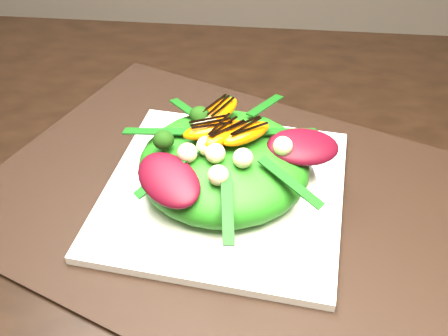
# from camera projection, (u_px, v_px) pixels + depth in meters

# --- Properties ---
(dining_table) EXTENTS (1.60, 0.90, 0.75)m
(dining_table) POSITION_uv_depth(u_px,v_px,m) (382.00, 217.00, 0.62)
(dining_table) COLOR black
(dining_table) RESTS_ON floor
(placemat) EXTENTS (0.67, 0.59, 0.00)m
(placemat) POSITION_uv_depth(u_px,v_px,m) (224.00, 196.00, 0.62)
(placemat) COLOR black
(placemat) RESTS_ON dining_table
(plate_base) EXTENTS (0.30, 0.30, 0.01)m
(plate_base) POSITION_uv_depth(u_px,v_px,m) (224.00, 191.00, 0.62)
(plate_base) COLOR white
(plate_base) RESTS_ON placemat
(salad_bowl) EXTENTS (0.21, 0.21, 0.02)m
(salad_bowl) POSITION_uv_depth(u_px,v_px,m) (224.00, 183.00, 0.61)
(salad_bowl) COLOR white
(salad_bowl) RESTS_ON plate_base
(lettuce_mound) EXTENTS (0.22, 0.22, 0.07)m
(lettuce_mound) POSITION_uv_depth(u_px,v_px,m) (224.00, 164.00, 0.59)
(lettuce_mound) COLOR #267515
(lettuce_mound) RESTS_ON salad_bowl
(radicchio_leaf) EXTENTS (0.09, 0.07, 0.02)m
(radicchio_leaf) POSITION_uv_depth(u_px,v_px,m) (303.00, 147.00, 0.57)
(radicchio_leaf) COLOR #420712
(radicchio_leaf) RESTS_ON lettuce_mound
(orange_segment) EXTENTS (0.07, 0.04, 0.02)m
(orange_segment) POSITION_uv_depth(u_px,v_px,m) (220.00, 129.00, 0.57)
(orange_segment) COLOR #D55B03
(orange_segment) RESTS_ON lettuce_mound
(broccoli_floret) EXTENTS (0.04, 0.04, 0.03)m
(broccoli_floret) POSITION_uv_depth(u_px,v_px,m) (181.00, 114.00, 0.59)
(broccoli_floret) COLOR black
(broccoli_floret) RESTS_ON lettuce_mound
(macadamia_nut) EXTENTS (0.03, 0.03, 0.02)m
(macadamia_nut) POSITION_uv_depth(u_px,v_px,m) (257.00, 164.00, 0.53)
(macadamia_nut) COLOR beige
(macadamia_nut) RESTS_ON lettuce_mound
(balsamic_drizzle) EXTENTS (0.04, 0.01, 0.00)m
(balsamic_drizzle) POSITION_uv_depth(u_px,v_px,m) (220.00, 123.00, 0.56)
(balsamic_drizzle) COLOR black
(balsamic_drizzle) RESTS_ON orange_segment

